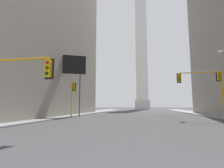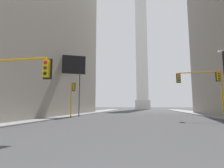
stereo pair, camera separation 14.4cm
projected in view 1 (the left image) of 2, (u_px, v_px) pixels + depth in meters
sidewalk_left at (72, 115)px, 34.59m from camera, size 5.00×103.10×0.15m
sidewalk_right at (218, 116)px, 29.83m from camera, size 5.00×103.10×0.15m
building_left at (6, 20)px, 34.16m from camera, size 25.53×41.25×36.82m
obelisk at (141, 48)px, 89.71m from camera, size 7.11×7.11×64.74m
traffic_light_near_left at (0, 76)px, 11.38m from camera, size 5.94×0.52×4.92m
traffic_light_mid_right at (207, 83)px, 23.02m from camera, size 5.72×0.50×6.36m
traffic_light_mid_left at (73, 94)px, 27.66m from camera, size 0.78×0.50×5.51m
billboard_sign at (69, 66)px, 30.43m from camera, size 5.35×2.63×10.66m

